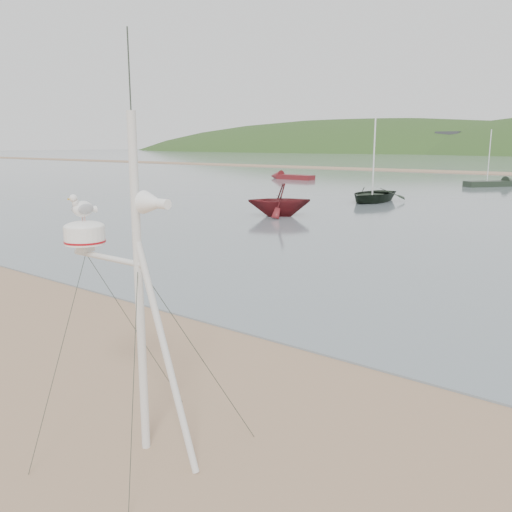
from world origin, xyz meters
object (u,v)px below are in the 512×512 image
Objects in this scene: boat_dark at (374,166)px; dinghy_red_far at (286,177)px; sailboat_dark_mid at (499,183)px; boat_red at (279,185)px; mast_rig at (136,357)px.

boat_dark is 0.84× the size of dinghy_red_far.
boat_dark is 19.55m from sailboat_dark_mid.
boat_red is 29.03m from sailboat_dark_mid.
boat_red is 30.75m from dinghy_red_far.
boat_dark is at bearing 110.89° from mast_rig.
boat_dark is (-11.01, 28.84, 1.15)m from mast_rig.
sailboat_dark_mid is (-8.04, 48.04, -0.93)m from mast_rig.
boat_red is 0.59× the size of dinghy_red_far.
sailboat_dark_mid is (21.03, 3.44, 0.01)m from dinghy_red_far.
sailboat_dark_mid is at bearing 131.48° from boat_red.
dinghy_red_far is 1.04× the size of sailboat_dark_mid.
mast_rig is at bearing -56.91° from dinghy_red_far.
mast_rig is at bearing -10.06° from boat_red.
sailboat_dark_mid is (3.65, 28.77, -1.38)m from boat_red.
boat_red is at bearing 121.23° from mast_rig.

